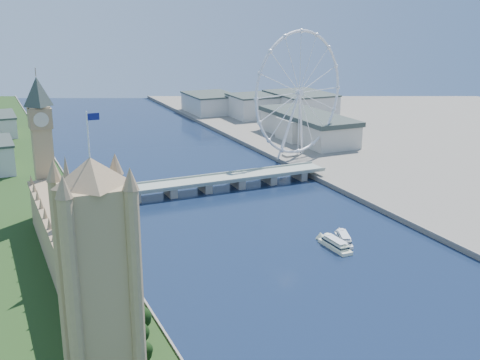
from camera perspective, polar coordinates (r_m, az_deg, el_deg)
tree_row at (r=262.38m, az=-8.23°, el=-16.10°), size 7.71×199.71×20.82m
victoria_tower at (r=227.30m, az=-13.29°, el=-8.85°), size 28.16×28.16×112.00m
parliament_range at (r=346.94m, az=-15.58°, el=-6.51°), size 24.00×200.00×70.00m
big_ben at (r=436.53m, az=-18.35°, el=4.52°), size 20.02×20.02×110.00m
westminster_bridge at (r=500.53m, az=-3.37°, el=-0.31°), size 220.00×22.00×9.50m
london_eye at (r=586.97m, az=5.66°, el=8.19°), size 113.60×39.12×124.30m
county_hall at (r=690.06m, az=6.39°, el=3.69°), size 54.00×144.00×35.00m
city_skyline at (r=750.68m, az=-7.75°, el=5.98°), size 505.00×280.00×32.00m
tour_boat_near at (r=390.42m, az=9.00°, el=-6.42°), size 8.83×31.44×6.92m
tour_boat_far at (r=401.19m, az=9.80°, el=-5.82°), size 17.28×29.18×6.29m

